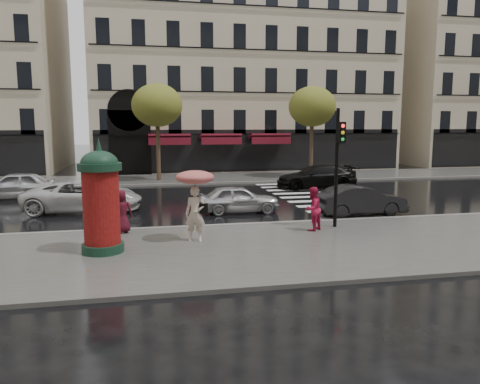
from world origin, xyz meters
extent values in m
plane|color=black|center=(0.00, 0.00, 0.00)|extent=(160.00, 160.00, 0.00)
cube|color=#474744|center=(0.00, -0.50, 0.06)|extent=(90.00, 7.00, 0.12)
cube|color=#474744|center=(0.00, 19.00, 0.06)|extent=(90.00, 6.00, 0.12)
cube|color=slate|center=(0.00, 3.00, 0.07)|extent=(90.00, 0.25, 0.14)
cube|color=slate|center=(0.00, 16.00, 0.07)|extent=(90.00, 0.25, 0.14)
cube|color=silver|center=(6.00, 9.60, 0.01)|extent=(3.60, 11.75, 0.01)
cube|color=#B7A88C|center=(6.00, 30.00, 10.00)|extent=(26.00, 14.00, 20.00)
cylinder|color=#38281C|center=(-2.00, 18.00, 2.60)|extent=(0.28, 0.28, 5.20)
ellipsoid|color=#485E1D|center=(-2.00, 18.00, 5.20)|extent=(3.40, 3.40, 2.89)
cylinder|color=#38281C|center=(9.00, 18.00, 2.60)|extent=(0.28, 0.28, 5.20)
ellipsoid|color=#485E1D|center=(9.00, 18.00, 5.20)|extent=(3.40, 3.40, 2.89)
imported|color=beige|center=(-1.38, 0.70, 1.03)|extent=(0.75, 0.60, 1.82)
cylinder|color=black|center=(-1.38, 0.70, 1.63)|extent=(0.02, 0.02, 1.15)
ellipsoid|color=#CA2551|center=(-1.38, 0.70, 2.24)|extent=(1.26, 1.26, 0.44)
cone|color=black|center=(-1.38, 0.70, 2.49)|extent=(0.04, 0.04, 0.10)
cube|color=black|center=(-1.11, 0.63, 1.21)|extent=(0.27, 0.12, 0.34)
imported|color=#BA1641|center=(2.94, 1.38, 0.92)|extent=(0.98, 0.95, 1.59)
imported|color=#470E1B|center=(-3.81, 2.40, 0.89)|extent=(0.76, 0.50, 1.54)
cylinder|color=#143423|center=(-4.27, -0.07, 0.25)|extent=(1.25, 1.25, 0.27)
cylinder|color=maroon|center=(-4.27, -0.07, 1.50)|extent=(1.07, 1.07, 2.23)
cylinder|color=#143423|center=(-4.27, -0.07, 2.71)|extent=(1.28, 1.28, 0.22)
ellipsoid|color=#143423|center=(-4.27, -0.07, 2.79)|extent=(1.11, 1.11, 0.77)
cone|color=#143423|center=(-4.27, -0.07, 3.37)|extent=(0.18, 0.18, 0.40)
cylinder|color=black|center=(4.00, 1.80, 2.32)|extent=(0.13, 0.13, 4.40)
cube|color=black|center=(4.04, 1.56, 3.64)|extent=(0.30, 0.24, 0.77)
imported|color=silver|center=(1.12, 5.89, 0.63)|extent=(3.70, 1.53, 1.25)
imported|color=black|center=(6.17, 4.20, 0.66)|extent=(4.06, 1.60, 1.32)
imported|color=silver|center=(-5.71, 7.50, 0.72)|extent=(5.41, 2.92, 1.44)
imported|color=black|center=(7.49, 12.91, 0.72)|extent=(5.03, 2.24, 1.43)
imported|color=silver|center=(-9.76, 11.98, 0.73)|extent=(4.42, 2.09, 1.46)
camera|label=1|loc=(-2.99, -14.37, 3.96)|focal=35.00mm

